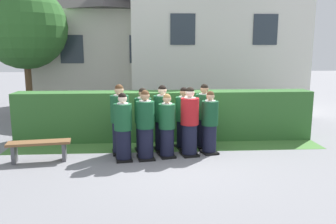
{
  "coord_description": "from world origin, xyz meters",
  "views": [
    {
      "loc": [
        -0.53,
        -7.97,
        2.61
      ],
      "look_at": [
        0.0,
        0.29,
        1.05
      ],
      "focal_mm": 36.74,
      "sensor_mm": 36.0,
      "label": 1
    }
  ],
  "objects_px": {
    "student_rear_row_2": "(162,120)",
    "wooden_bench": "(39,147)",
    "student_rear_row_3": "(184,120)",
    "student_front_row_2": "(167,127)",
    "student_front_row_0": "(123,129)",
    "student_front_row_4": "(210,124)",
    "student_rear_row_4": "(204,117)",
    "student_front_row_1": "(145,127)",
    "student_rear_row_1": "(143,122)",
    "student_in_red_blazer": "(190,123)",
    "student_rear_row_0": "(120,121)"
  },
  "relations": [
    {
      "from": "student_rear_row_2",
      "to": "wooden_bench",
      "type": "xyz_separation_m",
      "value": [
        -2.88,
        -0.69,
        -0.45
      ]
    },
    {
      "from": "student_rear_row_3",
      "to": "student_front_row_2",
      "type": "bearing_deg",
      "value": -124.4
    },
    {
      "from": "student_front_row_0",
      "to": "student_front_row_4",
      "type": "height_order",
      "value": "student_front_row_0"
    },
    {
      "from": "student_front_row_2",
      "to": "student_rear_row_4",
      "type": "height_order",
      "value": "student_rear_row_4"
    },
    {
      "from": "student_rear_row_4",
      "to": "student_front_row_4",
      "type": "bearing_deg",
      "value": -83.4
    },
    {
      "from": "student_front_row_4",
      "to": "student_rear_row_2",
      "type": "distance_m",
      "value": 1.2
    },
    {
      "from": "student_front_row_1",
      "to": "student_rear_row_4",
      "type": "xyz_separation_m",
      "value": [
        1.53,
        0.88,
        0.02
      ]
    },
    {
      "from": "student_rear_row_1",
      "to": "student_in_red_blazer",
      "type": "bearing_deg",
      "value": -19.26
    },
    {
      "from": "student_rear_row_0",
      "to": "student_rear_row_4",
      "type": "bearing_deg",
      "value": 10.5
    },
    {
      "from": "student_rear_row_0",
      "to": "student_rear_row_4",
      "type": "xyz_separation_m",
      "value": [
        2.15,
        0.4,
        -0.02
      ]
    },
    {
      "from": "student_rear_row_4",
      "to": "student_in_red_blazer",
      "type": "bearing_deg",
      "value": -124.68
    },
    {
      "from": "student_rear_row_0",
      "to": "wooden_bench",
      "type": "xyz_separation_m",
      "value": [
        -1.83,
        -0.51,
        -0.48
      ]
    },
    {
      "from": "student_front_row_0",
      "to": "student_rear_row_2",
      "type": "distance_m",
      "value": 1.19
    },
    {
      "from": "student_rear_row_2",
      "to": "student_rear_row_3",
      "type": "distance_m",
      "value": 0.59
    },
    {
      "from": "student_front_row_1",
      "to": "wooden_bench",
      "type": "bearing_deg",
      "value": -179.2
    },
    {
      "from": "student_front_row_1",
      "to": "student_in_red_blazer",
      "type": "xyz_separation_m",
      "value": [
        1.07,
        0.22,
        0.02
      ]
    },
    {
      "from": "student_in_red_blazer",
      "to": "wooden_bench",
      "type": "height_order",
      "value": "student_in_red_blazer"
    },
    {
      "from": "student_rear_row_3",
      "to": "wooden_bench",
      "type": "relative_size",
      "value": 1.12
    },
    {
      "from": "student_front_row_2",
      "to": "wooden_bench",
      "type": "bearing_deg",
      "value": -176.8
    },
    {
      "from": "student_front_row_2",
      "to": "student_rear_row_1",
      "type": "relative_size",
      "value": 0.95
    },
    {
      "from": "student_front_row_0",
      "to": "student_front_row_4",
      "type": "bearing_deg",
      "value": 11.29
    },
    {
      "from": "student_front_row_0",
      "to": "student_rear_row_1",
      "type": "xyz_separation_m",
      "value": [
        0.46,
        0.68,
        0.02
      ]
    },
    {
      "from": "student_rear_row_3",
      "to": "student_rear_row_4",
      "type": "distance_m",
      "value": 0.54
    },
    {
      "from": "student_rear_row_3",
      "to": "student_front_row_4",
      "type": "bearing_deg",
      "value": -38.14
    },
    {
      "from": "student_front_row_1",
      "to": "student_rear_row_0",
      "type": "distance_m",
      "value": 0.79
    },
    {
      "from": "student_front_row_0",
      "to": "student_front_row_1",
      "type": "bearing_deg",
      "value": 7.16
    },
    {
      "from": "student_front_row_0",
      "to": "student_in_red_blazer",
      "type": "relative_size",
      "value": 0.95
    },
    {
      "from": "student_front_row_1",
      "to": "student_front_row_4",
      "type": "height_order",
      "value": "student_front_row_1"
    },
    {
      "from": "student_front_row_0",
      "to": "student_in_red_blazer",
      "type": "height_order",
      "value": "student_in_red_blazer"
    },
    {
      "from": "student_front_row_2",
      "to": "student_rear_row_1",
      "type": "xyz_separation_m",
      "value": [
        -0.57,
        0.48,
        0.04
      ]
    },
    {
      "from": "student_front_row_1",
      "to": "student_rear_row_3",
      "type": "bearing_deg",
      "value": 39.87
    },
    {
      "from": "student_front_row_0",
      "to": "student_rear_row_0",
      "type": "distance_m",
      "value": 0.56
    },
    {
      "from": "student_front_row_2",
      "to": "student_rear_row_0",
      "type": "height_order",
      "value": "student_rear_row_0"
    },
    {
      "from": "student_front_row_4",
      "to": "student_rear_row_0",
      "type": "bearing_deg",
      "value": 176.8
    },
    {
      "from": "student_rear_row_0",
      "to": "student_rear_row_1",
      "type": "relative_size",
      "value": 1.06
    },
    {
      "from": "student_front_row_2",
      "to": "student_in_red_blazer",
      "type": "xyz_separation_m",
      "value": [
        0.56,
        0.09,
        0.07
      ]
    },
    {
      "from": "student_rear_row_4",
      "to": "wooden_bench",
      "type": "xyz_separation_m",
      "value": [
        -3.98,
        -0.91,
        -0.45
      ]
    },
    {
      "from": "student_front_row_2",
      "to": "student_rear_row_3",
      "type": "xyz_separation_m",
      "value": [
        0.47,
        0.69,
        0.04
      ]
    },
    {
      "from": "student_in_red_blazer",
      "to": "student_front_row_2",
      "type": "bearing_deg",
      "value": -171.2
    },
    {
      "from": "student_in_red_blazer",
      "to": "student_rear_row_4",
      "type": "distance_m",
      "value": 0.8
    },
    {
      "from": "student_rear_row_0",
      "to": "student_rear_row_4",
      "type": "relative_size",
      "value": 1.03
    },
    {
      "from": "student_in_red_blazer",
      "to": "wooden_bench",
      "type": "bearing_deg",
      "value": -175.91
    },
    {
      "from": "student_front_row_1",
      "to": "student_rear_row_4",
      "type": "distance_m",
      "value": 1.76
    },
    {
      "from": "student_front_row_4",
      "to": "wooden_bench",
      "type": "height_order",
      "value": "student_front_row_4"
    },
    {
      "from": "student_rear_row_0",
      "to": "student_front_row_2",
      "type": "bearing_deg",
      "value": -16.91
    },
    {
      "from": "student_front_row_1",
      "to": "student_rear_row_2",
      "type": "xyz_separation_m",
      "value": [
        0.43,
        0.65,
        0.02
      ]
    },
    {
      "from": "student_in_red_blazer",
      "to": "student_rear_row_1",
      "type": "bearing_deg",
      "value": 160.74
    },
    {
      "from": "student_rear_row_2",
      "to": "student_rear_row_4",
      "type": "bearing_deg",
      "value": 11.55
    },
    {
      "from": "student_rear_row_0",
      "to": "student_rear_row_3",
      "type": "xyz_separation_m",
      "value": [
        1.62,
        0.35,
        -0.06
      ]
    },
    {
      "from": "student_rear_row_3",
      "to": "student_rear_row_4",
      "type": "height_order",
      "value": "student_rear_row_4"
    }
  ]
}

